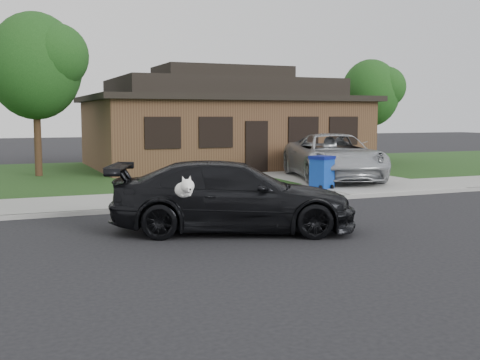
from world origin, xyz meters
name	(u,v)px	position (x,y,z in m)	size (l,w,h in m)	color
ground	(293,227)	(0.00, 0.00, 0.00)	(120.00, 120.00, 0.00)	black
sidewalk	(216,197)	(0.00, 5.00, 0.06)	(60.00, 3.00, 0.12)	gray
curb	(235,204)	(0.00, 3.50, 0.06)	(60.00, 0.12, 0.12)	gray
lawn	(151,173)	(0.00, 13.00, 0.07)	(60.00, 13.00, 0.13)	#193814
driveway	(310,174)	(6.00, 10.00, 0.07)	(4.50, 13.00, 0.14)	gray
sedan	(233,196)	(-1.42, 0.11, 0.76)	(5.65, 3.89, 1.52)	black
minivan	(333,156)	(5.56, 7.46, 0.98)	(2.80, 6.08, 1.69)	#B2B6BA
recycling_bin	(322,172)	(3.74, 5.18, 0.66)	(0.85, 0.85, 1.07)	#0D3698
house	(222,123)	(4.00, 15.00, 2.13)	(12.60, 8.60, 4.65)	#422B1C
tree_0	(40,64)	(-4.34, 12.88, 4.48)	(3.78, 3.60, 6.34)	#332114
tree_1	(374,92)	(12.14, 14.40, 3.71)	(3.15, 3.00, 5.25)	#332114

